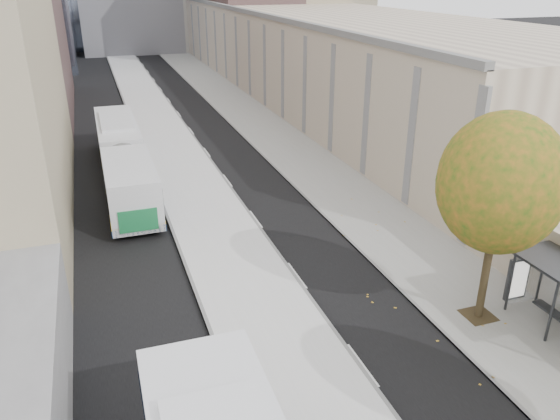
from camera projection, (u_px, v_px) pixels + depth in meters
name	position (u px, v px, depth m)	size (l,w,h in m)	color
bus_platform	(177.00, 159.00, 36.86)	(4.25, 150.00, 0.15)	silver
sidewalk	(288.00, 148.00, 39.27)	(4.75, 150.00, 0.08)	gray
building_tan	(296.00, 41.00, 66.20)	(18.00, 92.00, 8.00)	tan
tree_c	(501.00, 184.00, 17.97)	(4.20, 4.20, 7.28)	black
bus_far	(123.00, 157.00, 32.44)	(2.55, 16.94, 2.82)	silver
distant_car	(116.00, 126.00, 42.56)	(1.56, 3.87, 1.32)	silver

